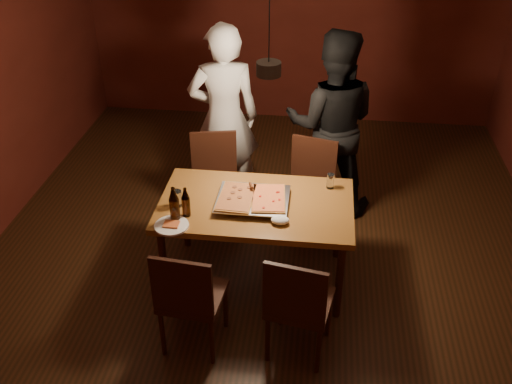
# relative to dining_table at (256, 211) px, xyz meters

# --- Properties ---
(room_shell) EXTENTS (6.00, 6.00, 6.00)m
(room_shell) POSITION_rel_dining_table_xyz_m (0.06, 0.23, 0.72)
(room_shell) COLOR #391D0F
(room_shell) RESTS_ON ground
(dining_table) EXTENTS (1.50, 0.90, 0.75)m
(dining_table) POSITION_rel_dining_table_xyz_m (0.00, 0.00, 0.00)
(dining_table) COLOR #945D25
(dining_table) RESTS_ON floor
(chair_far_left) EXTENTS (0.50, 0.50, 0.49)m
(chair_far_left) POSITION_rel_dining_table_xyz_m (-0.48, 0.78, -0.14)
(chair_far_left) COLOR #38190F
(chair_far_left) RESTS_ON floor
(chair_far_right) EXTENTS (0.51, 0.51, 0.49)m
(chair_far_right) POSITION_rel_dining_table_xyz_m (0.40, 0.77, -0.14)
(chair_far_right) COLOR #38190F
(chair_far_right) RESTS_ON floor
(chair_near_left) EXTENTS (0.46, 0.46, 0.49)m
(chair_near_left) POSITION_rel_dining_table_xyz_m (-0.36, -0.83, -0.14)
(chair_near_left) COLOR #38190F
(chair_near_left) RESTS_ON floor
(chair_near_right) EXTENTS (0.49, 0.49, 0.49)m
(chair_near_right) POSITION_rel_dining_table_xyz_m (0.38, -0.81, -0.14)
(chair_near_right) COLOR #38190F
(chair_near_right) RESTS_ON floor
(pizza_tray) EXTENTS (0.59, 0.50, 0.05)m
(pizza_tray) POSITION_rel_dining_table_xyz_m (-0.02, -0.01, 0.10)
(pizza_tray) COLOR silver
(pizza_tray) RESTS_ON dining_table
(pizza_meat) EXTENTS (0.28, 0.43, 0.02)m
(pizza_meat) POSITION_rel_dining_table_xyz_m (-0.15, -0.02, 0.13)
(pizza_meat) COLOR maroon
(pizza_meat) RESTS_ON pizza_tray
(pizza_cheese) EXTENTS (0.29, 0.42, 0.02)m
(pizza_cheese) POSITION_rel_dining_table_xyz_m (0.10, -0.01, 0.13)
(pizza_cheese) COLOR gold
(pizza_cheese) RESTS_ON pizza_tray
(spatula) EXTENTS (0.15, 0.26, 0.04)m
(spatula) POSITION_rel_dining_table_xyz_m (-0.02, 0.01, 0.14)
(spatula) COLOR silver
(spatula) RESTS_ON pizza_tray
(beer_bottle_a) EXTENTS (0.07, 0.07, 0.28)m
(beer_bottle_a) POSITION_rel_dining_table_xyz_m (-0.56, -0.30, 0.21)
(beer_bottle_a) COLOR black
(beer_bottle_a) RESTS_ON dining_table
(beer_bottle_b) EXTENTS (0.06, 0.06, 0.24)m
(beer_bottle_b) POSITION_rel_dining_table_xyz_m (-0.50, -0.23, 0.19)
(beer_bottle_b) COLOR black
(beer_bottle_b) RESTS_ON dining_table
(water_glass_left) EXTENTS (0.08, 0.08, 0.13)m
(water_glass_left) POSITION_rel_dining_table_xyz_m (-0.60, -0.11, 0.14)
(water_glass_left) COLOR silver
(water_glass_left) RESTS_ON dining_table
(water_glass_right) EXTENTS (0.06, 0.06, 0.12)m
(water_glass_right) POSITION_rel_dining_table_xyz_m (0.57, 0.29, 0.14)
(water_glass_right) COLOR silver
(water_glass_right) RESTS_ON dining_table
(plate_slice) EXTENTS (0.25, 0.25, 0.03)m
(plate_slice) POSITION_rel_dining_table_xyz_m (-0.57, -0.38, 0.08)
(plate_slice) COLOR white
(plate_slice) RESTS_ON dining_table
(napkin) EXTENTS (0.14, 0.10, 0.06)m
(napkin) POSITION_rel_dining_table_xyz_m (0.21, -0.25, 0.10)
(napkin) COLOR white
(napkin) RESTS_ON dining_table
(diner_white) EXTENTS (0.74, 0.57, 1.81)m
(diner_white) POSITION_rel_dining_table_xyz_m (-0.44, 1.17, 0.23)
(diner_white) COLOR silver
(diner_white) RESTS_ON floor
(diner_dark) EXTENTS (0.89, 0.71, 1.78)m
(diner_dark) POSITION_rel_dining_table_xyz_m (0.56, 1.18, 0.21)
(diner_dark) COLOR black
(diner_dark) RESTS_ON floor
(pendant_lamp) EXTENTS (0.18, 0.18, 1.10)m
(pendant_lamp) POSITION_rel_dining_table_xyz_m (0.06, 0.23, 1.08)
(pendant_lamp) COLOR black
(pendant_lamp) RESTS_ON ceiling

